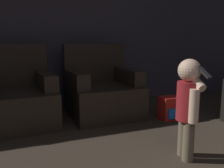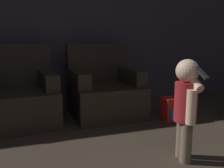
{
  "view_description": "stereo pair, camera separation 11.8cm",
  "coord_description": "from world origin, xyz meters",
  "px_view_note": "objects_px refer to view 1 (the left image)",
  "views": [
    {
      "loc": [
        -0.82,
        0.68,
        1.01
      ],
      "look_at": [
        0.13,
        3.05,
        0.56
      ],
      "focal_mm": 40.0,
      "sensor_mm": 36.0,
      "label": 1
    },
    {
      "loc": [
        -0.71,
        0.63,
        1.01
      ],
      "look_at": [
        0.13,
        3.05,
        0.56
      ],
      "focal_mm": 40.0,
      "sensor_mm": 36.0,
      "label": 2
    }
  ],
  "objects_px": {
    "armchair_left": "(14,98)",
    "armchair_right": "(101,91)",
    "person_toddler": "(188,101)",
    "toy_backpack": "(170,108)"
  },
  "relations": [
    {
      "from": "armchair_left",
      "to": "person_toddler",
      "type": "distance_m",
      "value": 2.04
    },
    {
      "from": "armchair_left",
      "to": "person_toddler",
      "type": "height_order",
      "value": "armchair_left"
    },
    {
      "from": "armchair_right",
      "to": "person_toddler",
      "type": "relative_size",
      "value": 1.12
    },
    {
      "from": "person_toddler",
      "to": "toy_backpack",
      "type": "height_order",
      "value": "person_toddler"
    },
    {
      "from": "armchair_left",
      "to": "armchair_right",
      "type": "distance_m",
      "value": 1.11
    },
    {
      "from": "armchair_left",
      "to": "armchair_right",
      "type": "xyz_separation_m",
      "value": [
        1.11,
        0.0,
        0.0
      ]
    },
    {
      "from": "armchair_right",
      "to": "person_toddler",
      "type": "bearing_deg",
      "value": -81.71
    },
    {
      "from": "person_toddler",
      "to": "toy_backpack",
      "type": "xyz_separation_m",
      "value": [
        0.5,
        0.96,
        -0.36
      ]
    },
    {
      "from": "armchair_left",
      "to": "toy_backpack",
      "type": "xyz_separation_m",
      "value": [
        1.85,
        -0.55,
        -0.18
      ]
    },
    {
      "from": "armchair_left",
      "to": "armchair_right",
      "type": "height_order",
      "value": "same"
    }
  ]
}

